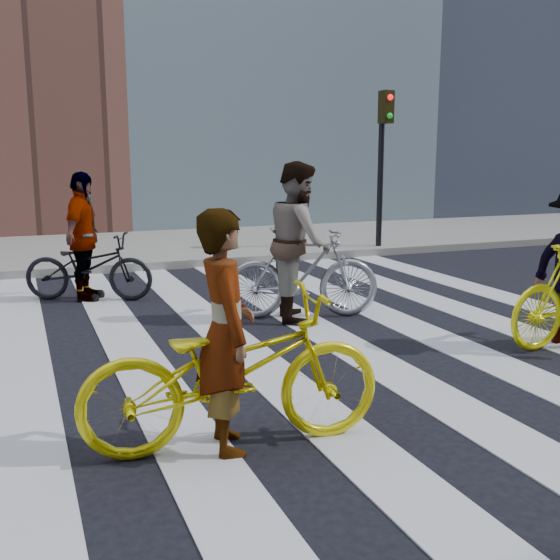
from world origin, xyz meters
TOP-DOWN VIEW (x-y plane):
  - ground at (0.00, 0.00)m, footprint 100.00×100.00m
  - sidewalk_far at (0.00, 7.50)m, footprint 100.00×5.00m
  - zebra_crosswalk at (0.00, 0.00)m, footprint 8.25×10.00m
  - traffic_signal at (4.40, 5.32)m, footprint 0.22×0.42m
  - bike_yellow_left at (-1.36, -2.42)m, footprint 2.22×0.98m
  - bike_silver_mid at (0.62, 0.85)m, footprint 2.02×1.07m
  - bike_dark_rear at (-1.79, 2.94)m, footprint 1.94×1.34m
  - rider_left at (-1.41, -2.42)m, footprint 0.47×0.66m
  - rider_mid at (0.57, 0.85)m, footprint 0.99×1.13m
  - rider_rear at (-1.84, 2.94)m, footprint 0.85×1.16m

SIDE VIEW (x-z plane):
  - ground at x=0.00m, z-range 0.00..0.00m
  - zebra_crosswalk at x=0.00m, z-range 0.00..0.01m
  - sidewalk_far at x=0.00m, z-range 0.00..0.15m
  - bike_dark_rear at x=-1.79m, z-range 0.00..0.96m
  - bike_yellow_left at x=-1.36m, z-range 0.00..1.13m
  - bike_silver_mid at x=0.62m, z-range 0.00..1.17m
  - rider_left at x=-1.41m, z-range 0.00..1.71m
  - rider_rear at x=-1.84m, z-range 0.00..1.83m
  - rider_mid at x=0.57m, z-range 0.00..1.98m
  - traffic_signal at x=4.40m, z-range 0.62..3.94m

